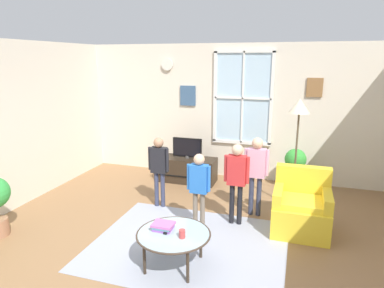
# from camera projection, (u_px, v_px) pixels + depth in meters

# --- Properties ---
(ground_plane) EXTENTS (6.46, 6.56, 0.02)m
(ground_plane) POSITION_uv_depth(u_px,v_px,m) (178.00, 250.00, 4.34)
(ground_plane) COLOR olive
(back_wall) EXTENTS (5.86, 0.17, 2.65)m
(back_wall) POSITION_uv_depth(u_px,v_px,m) (229.00, 111.00, 6.82)
(back_wall) COLOR beige
(back_wall) RESTS_ON ground_plane
(area_rug) EXTENTS (2.47, 2.03, 0.01)m
(area_rug) POSITION_uv_depth(u_px,v_px,m) (189.00, 244.00, 4.45)
(area_rug) COLOR #999EAD
(area_rug) RESTS_ON ground_plane
(tv_stand) EXTENTS (1.12, 0.48, 0.48)m
(tv_stand) POSITION_uv_depth(u_px,v_px,m) (187.00, 170.00, 6.71)
(tv_stand) COLOR #2D2319
(tv_stand) RESTS_ON ground_plane
(television) EXTENTS (0.58, 0.08, 0.40)m
(television) POSITION_uv_depth(u_px,v_px,m) (187.00, 148.00, 6.60)
(television) COLOR #4C4C4C
(television) RESTS_ON tv_stand
(armchair) EXTENTS (0.76, 0.74, 0.87)m
(armchair) POSITION_uv_depth(u_px,v_px,m) (301.00, 209.00, 4.75)
(armchair) COLOR yellow
(armchair) RESTS_ON ground_plane
(coffee_table) EXTENTS (0.86, 0.86, 0.42)m
(coffee_table) POSITION_uv_depth(u_px,v_px,m) (174.00, 235.00, 3.91)
(coffee_table) COLOR #99B2B7
(coffee_table) RESTS_ON ground_plane
(book_stack) EXTENTS (0.25, 0.20, 0.08)m
(book_stack) POSITION_uv_depth(u_px,v_px,m) (163.00, 226.00, 3.99)
(book_stack) COLOR #9E59C6
(book_stack) RESTS_ON coffee_table
(cup) EXTENTS (0.07, 0.07, 0.09)m
(cup) POSITION_uv_depth(u_px,v_px,m) (182.00, 234.00, 3.80)
(cup) COLOR #BF3F3F
(cup) RESTS_ON coffee_table
(remote_near_books) EXTENTS (0.05, 0.14, 0.02)m
(remote_near_books) POSITION_uv_depth(u_px,v_px,m) (167.00, 231.00, 3.94)
(remote_near_books) COLOR black
(remote_near_books) RESTS_ON coffee_table
(person_black_shirt) EXTENTS (0.35, 0.16, 1.16)m
(person_black_shirt) POSITION_uv_depth(u_px,v_px,m) (159.00, 164.00, 5.44)
(person_black_shirt) COLOR #333851
(person_black_shirt) RESTS_ON ground_plane
(person_blue_shirt) EXTENTS (0.34, 0.15, 1.12)m
(person_blue_shirt) POSITION_uv_depth(u_px,v_px,m) (199.00, 183.00, 4.68)
(person_blue_shirt) COLOR #726656
(person_blue_shirt) RESTS_ON ground_plane
(person_pink_shirt) EXTENTS (0.37, 0.17, 1.23)m
(person_pink_shirt) POSITION_uv_depth(u_px,v_px,m) (256.00, 167.00, 5.13)
(person_pink_shirt) COLOR #333851
(person_pink_shirt) RESTS_ON ground_plane
(person_red_shirt) EXTENTS (0.36, 0.16, 1.20)m
(person_red_shirt) POSITION_uv_depth(u_px,v_px,m) (237.00, 175.00, 4.85)
(person_red_shirt) COLOR black
(person_red_shirt) RESTS_ON ground_plane
(potted_plant_by_window) EXTENTS (0.39, 0.39, 0.77)m
(potted_plant_by_window) POSITION_uv_depth(u_px,v_px,m) (295.00, 165.00, 6.23)
(potted_plant_by_window) COLOR #4C565B
(potted_plant_by_window) RESTS_ON ground_plane
(floor_lamp) EXTENTS (0.32, 0.32, 1.78)m
(floor_lamp) POSITION_uv_depth(u_px,v_px,m) (299.00, 117.00, 5.21)
(floor_lamp) COLOR black
(floor_lamp) RESTS_ON ground_plane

